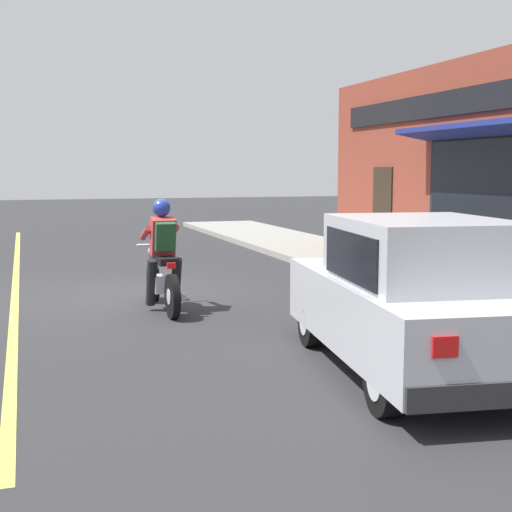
{
  "coord_description": "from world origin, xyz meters",
  "views": [
    {
      "loc": [
        -1.63,
        -11.53,
        2.03
      ],
      "look_at": [
        1.15,
        -3.04,
        0.95
      ],
      "focal_mm": 50.0,
      "sensor_mm": 36.0,
      "label": 1
    }
  ],
  "objects": [
    {
      "name": "traffic_cone",
      "position": [
        5.88,
        -1.52,
        0.43
      ],
      "size": [
        0.36,
        0.36,
        0.6
      ],
      "color": "black",
      "rests_on": "sidewalk_curb"
    },
    {
      "name": "ground_plane",
      "position": [
        0.0,
        0.0,
        0.0
      ],
      "size": [
        80.0,
        80.0,
        0.0
      ],
      "primitive_type": "plane",
      "color": "#2B2B2D"
    },
    {
      "name": "motorcycle_with_rider",
      "position": [
        0.27,
        -1.37,
        0.68
      ],
      "size": [
        0.56,
        2.02,
        1.62
      ],
      "color": "black",
      "rests_on": "ground"
    },
    {
      "name": "car_hatchback",
      "position": [
        2.03,
        -5.4,
        0.77
      ],
      "size": [
        2.14,
        3.97,
        1.57
      ],
      "color": "black",
      "rests_on": "ground"
    },
    {
      "name": "sidewalk_curb",
      "position": [
        5.22,
        3.0,
        0.07
      ],
      "size": [
        2.6,
        22.0,
        0.14
      ],
      "primitive_type": "cube",
      "color": "gray",
      "rests_on": "ground"
    },
    {
      "name": "lane_stripe",
      "position": [
        -1.8,
        3.0,
        0.0
      ],
      "size": [
        0.12,
        19.8,
        0.01
      ],
      "primitive_type": "cube",
      "color": "#D1C64C",
      "rests_on": "ground"
    },
    {
      "name": "storefront_building",
      "position": [
        6.75,
        0.42,
        2.11
      ],
      "size": [
        1.25,
        11.5,
        4.2
      ],
      "color": "brown",
      "rests_on": "ground"
    }
  ]
}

